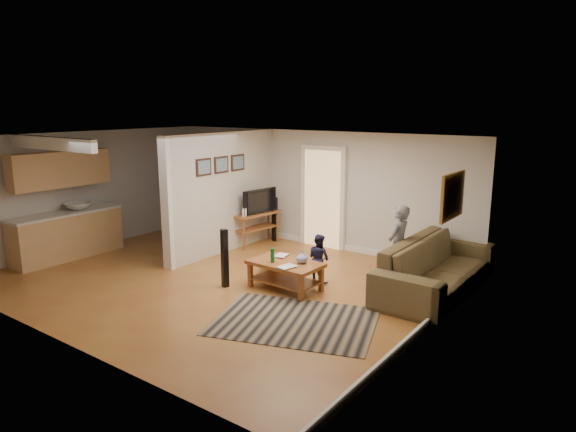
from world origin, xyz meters
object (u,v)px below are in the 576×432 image
object	(u,v)px
coffee_table	(286,268)
tv_console	(257,216)
speaker_right	(275,219)
toddler	(318,282)
sofa	(435,291)
toy_basket	(272,265)
child	(396,285)
speaker_left	(225,258)

from	to	relation	value
coffee_table	tv_console	size ratio (longest dim) A/B	1.03
speaker_right	toddler	distance (m)	2.96
sofa	toy_basket	xyz separation A→B (m)	(-2.72, -0.94, 0.18)
sofa	child	xyz separation A→B (m)	(-0.65, -0.11, 0.00)
speaker_right	toy_basket	world-z (taller)	speaker_right
sofa	toddler	world-z (taller)	toddler
toddler	child	bearing A→B (deg)	-137.83
tv_console	speaker_right	xyz separation A→B (m)	(0.11, 0.51, -0.16)
child	toddler	size ratio (longest dim) A/B	1.62
tv_console	speaker_left	bearing A→B (deg)	-54.14
sofa	child	bearing A→B (deg)	100.13
coffee_table	child	world-z (taller)	coffee_table
tv_console	speaker_right	world-z (taller)	speaker_right
tv_console	toy_basket	world-z (taller)	tv_console
toy_basket	toddler	world-z (taller)	same
coffee_table	toy_basket	bearing A→B (deg)	144.97
tv_console	toddler	world-z (taller)	tv_console
tv_console	speaker_left	xyz separation A→B (m)	(1.26, -2.39, -0.16)
child	toddler	xyz separation A→B (m)	(-1.17, -0.67, 0.00)
tv_console	speaker_left	size ratio (longest dim) A/B	1.19
sofa	child	distance (m)	0.66
tv_console	child	size ratio (longest dim) A/B	0.86
sofa	coffee_table	size ratio (longest dim) A/B	2.34
tv_console	toy_basket	bearing A→B (deg)	-34.92
speaker_right	child	size ratio (longest dim) A/B	0.72
coffee_table	speaker_left	distance (m)	1.06
sofa	speaker_left	world-z (taller)	speaker_left
coffee_table	toddler	size ratio (longest dim) A/B	1.43
tv_console	speaker_right	bearing A→B (deg)	86.02
speaker_left	speaker_right	world-z (taller)	speaker_left
speaker_left	child	size ratio (longest dim) A/B	0.72
speaker_right	tv_console	bearing A→B (deg)	-104.80
child	toddler	bearing A→B (deg)	-58.23
coffee_table	speaker_left	world-z (taller)	speaker_left
coffee_table	sofa	bearing A→B (deg)	34.10
speaker_right	child	bearing A→B (deg)	-20.23
speaker_right	speaker_left	bearing A→B (deg)	-71.10
child	sofa	bearing A→B (deg)	101.77
child	tv_console	bearing A→B (deg)	-97.49
coffee_table	toy_basket	xyz separation A→B (m)	(-0.66, 0.46, -0.19)
coffee_table	toddler	distance (m)	0.76
coffee_table	tv_console	bearing A→B (deg)	139.21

